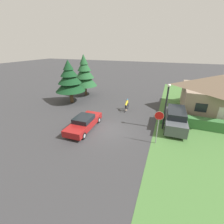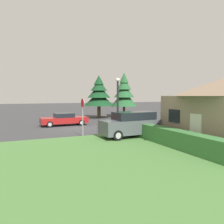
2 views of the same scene
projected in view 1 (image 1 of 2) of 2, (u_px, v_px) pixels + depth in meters
name	position (u px, v px, depth m)	size (l,w,h in m)	color
ground_plane	(109.00, 130.00, 14.56)	(140.00, 140.00, 0.00)	#38383A
cottage_house	(218.00, 94.00, 17.41)	(7.82, 7.71, 4.79)	gray
hedge_row	(214.00, 125.00, 14.34)	(9.83, 0.90, 1.05)	#387038
sedan_left_lane	(84.00, 123.00, 14.57)	(1.95, 4.80, 1.30)	maroon
cyclist	(127.00, 105.00, 18.64)	(0.44, 1.76, 1.48)	black
parked_suv_right	(175.00, 119.00, 14.67)	(2.05, 4.79, 1.88)	#4C5156
stop_sign	(158.00, 121.00, 11.77)	(0.73, 0.07, 2.91)	gray
street_lamp	(166.00, 103.00, 13.73)	(0.31, 0.31, 4.55)	black
conifer_tall_near	(70.00, 79.00, 20.38)	(4.05, 4.05, 5.88)	#4C3823
conifer_tall_far	(85.00, 74.00, 23.55)	(3.73, 3.73, 6.40)	#4C3823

